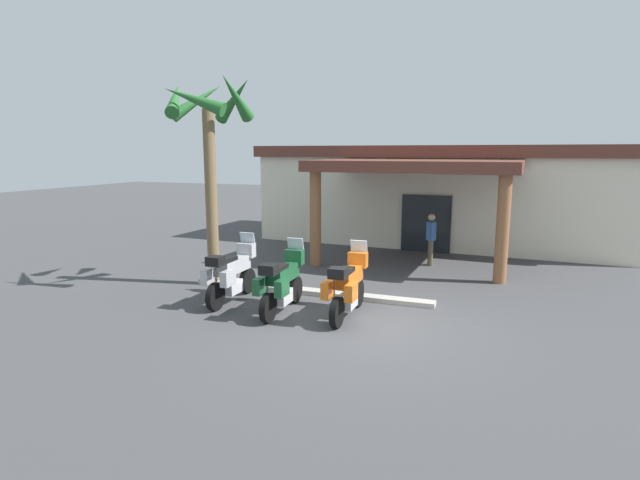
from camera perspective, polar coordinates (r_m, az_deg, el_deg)
ground_plane at (r=10.80m, az=4.67°, el=-9.81°), size 80.00×80.00×0.00m
motel_building at (r=21.17m, az=13.43°, el=5.28°), size 14.52×10.08×3.88m
motorcycle_silver at (r=12.48m, az=-10.07°, el=-3.84°), size 0.70×2.21×1.61m
motorcycle_green at (r=11.52m, az=-4.38°, el=-4.89°), size 0.71×2.21×1.61m
motorcycle_orange at (r=11.19m, az=3.18°, el=-5.31°), size 0.70×2.21×1.61m
pedestrian at (r=16.56m, az=12.54°, el=0.48°), size 0.32×0.51×1.69m
palm_tree_roadside at (r=13.93m, az=-12.58°, el=12.03°), size 2.42×2.43×5.68m
curb_strip at (r=13.12m, az=-1.34°, el=-5.88°), size 6.53×0.36×0.12m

